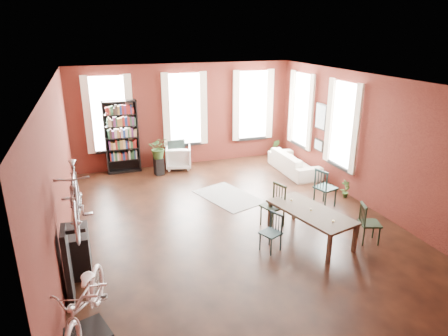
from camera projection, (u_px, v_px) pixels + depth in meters
name	position (u px, v px, depth m)	size (l,w,h in m)	color
room	(234.00, 124.00, 9.04)	(9.00, 9.04, 3.22)	black
dining_table	(310.00, 225.00, 8.32)	(0.86, 1.88, 0.64)	#4A3C2C
dining_chair_a	(271.00, 233.00, 7.85)	(0.36, 0.36, 0.77)	#183135
dining_chair_b	(273.00, 206.00, 8.83)	(0.44, 0.44, 0.95)	black
dining_chair_c	(370.00, 223.00, 8.16)	(0.39, 0.39, 0.84)	black
dining_chair_d	(325.00, 188.00, 9.83)	(0.45, 0.45, 0.97)	#193837
bookshelf	(122.00, 137.00, 12.00)	(1.00, 0.32, 2.20)	black
white_armchair	(178.00, 156.00, 12.56)	(0.76, 0.72, 0.79)	white
cream_sofa	(294.00, 159.00, 12.20)	(2.08, 0.61, 0.81)	beige
striped_rug	(228.00, 197.00, 10.50)	(1.12, 1.79, 0.01)	black
bike_trainer	(88.00, 336.00, 5.63)	(0.56, 0.56, 0.16)	black
bike_wall_rack	(68.00, 267.00, 6.27)	(0.16, 0.60, 1.30)	black
console_table	(78.00, 251.00, 7.20)	(0.40, 0.80, 0.80)	black
plant_stand	(159.00, 167.00, 12.02)	(0.26, 0.26, 0.51)	black
plant_by_sofa	(275.00, 153.00, 13.79)	(0.34, 0.61, 0.27)	#355B24
plant_small	(345.00, 194.00, 10.44)	(0.25, 0.48, 0.17)	#365F26
bicycle_floor	(82.00, 274.00, 5.28)	(0.66, 1.00, 1.91)	silver
bicycle_hung	(73.00, 177.00, 5.86)	(0.47, 1.00, 1.66)	#A5A8AD
plant_on_stand	(159.00, 150.00, 11.88)	(0.59, 0.65, 0.51)	#2D5020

